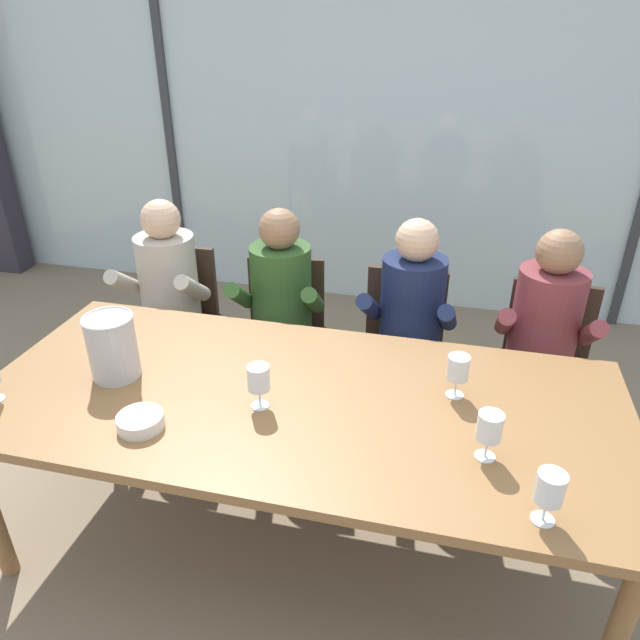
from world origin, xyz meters
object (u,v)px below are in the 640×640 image
(person_navy_polo, at_px, (408,323))
(wine_glass_near_bucket, at_px, (259,380))
(person_beige_jumper, at_px, (164,296))
(dining_table, at_px, (299,410))
(tasting_bowl, at_px, (141,421))
(chair_right_of_center, at_px, (545,358))
(person_olive_shirt, at_px, (279,309))
(person_maroon_top, at_px, (544,339))
(chair_left_of_center, at_px, (285,327))
(chair_near_curtain, at_px, (177,312))
(wine_glass_by_left_taster, at_px, (550,490))
(chair_center, at_px, (402,341))
(wine_glass_spare_empty, at_px, (490,427))
(ice_bucket_primary, at_px, (112,346))
(wine_glass_center_pour, at_px, (458,368))

(person_navy_polo, distance_m, wine_glass_near_bucket, 1.05)
(person_beige_jumper, bearing_deg, wine_glass_near_bucket, -50.32)
(dining_table, xyz_separation_m, tasting_bowl, (-0.49, -0.31, 0.09))
(dining_table, distance_m, chair_right_of_center, 1.41)
(person_beige_jumper, height_order, wine_glass_near_bucket, person_beige_jumper)
(dining_table, relative_size, person_olive_shirt, 2.04)
(person_maroon_top, distance_m, tasting_bowl, 1.86)
(chair_left_of_center, relative_size, wine_glass_near_bucket, 5.13)
(chair_near_curtain, height_order, wine_glass_by_left_taster, wine_glass_by_left_taster)
(chair_near_curtain, relative_size, chair_left_of_center, 1.00)
(chair_near_curtain, relative_size, chair_right_of_center, 1.00)
(chair_center, distance_m, person_navy_polo, 0.21)
(person_beige_jumper, relative_size, person_maroon_top, 1.00)
(dining_table, xyz_separation_m, chair_right_of_center, (1.03, 0.94, -0.18))
(tasting_bowl, distance_m, wine_glass_spare_empty, 1.20)
(chair_near_curtain, height_order, ice_bucket_primary, ice_bucket_primary)
(tasting_bowl, bearing_deg, chair_near_curtain, 111.85)
(wine_glass_by_left_taster, height_order, wine_glass_center_pour, same)
(person_beige_jumper, height_order, person_olive_shirt, same)
(chair_near_curtain, bearing_deg, wine_glass_spare_empty, -34.69)
(dining_table, relative_size, wine_glass_by_left_taster, 14.23)
(person_olive_shirt, xyz_separation_m, tasting_bowl, (-0.15, -1.14, 0.10))
(person_beige_jumper, relative_size, wine_glass_near_bucket, 6.97)
(ice_bucket_primary, height_order, wine_glass_spare_empty, ice_bucket_primary)
(person_beige_jumper, bearing_deg, person_olive_shirt, -3.67)
(dining_table, height_order, wine_glass_by_left_taster, wine_glass_by_left_taster)
(person_beige_jumper, relative_size, wine_glass_spare_empty, 6.97)
(person_beige_jumper, xyz_separation_m, wine_glass_center_pour, (1.57, -0.68, 0.19))
(chair_center, bearing_deg, ice_bucket_primary, -137.30)
(person_maroon_top, bearing_deg, person_olive_shirt, -176.83)
(chair_right_of_center, xyz_separation_m, wine_glass_by_left_taster, (-0.17, -1.37, 0.36))
(chair_center, bearing_deg, person_olive_shirt, -169.56)
(chair_center, distance_m, person_olive_shirt, 0.67)
(person_beige_jumper, xyz_separation_m, ice_bucket_primary, (0.24, -0.86, 0.21))
(chair_right_of_center, distance_m, ice_bucket_primary, 2.06)
(person_olive_shirt, relative_size, wine_glass_near_bucket, 6.97)
(chair_near_curtain, xyz_separation_m, wine_glass_near_bucket, (0.89, -1.07, 0.36))
(chair_right_of_center, bearing_deg, chair_left_of_center, -175.46)
(chair_right_of_center, xyz_separation_m, person_navy_polo, (-0.69, -0.12, 0.17))
(chair_right_of_center, relative_size, person_beige_jumper, 0.74)
(person_olive_shirt, xyz_separation_m, wine_glass_spare_empty, (1.03, -1.01, 0.19))
(wine_glass_spare_empty, bearing_deg, chair_right_of_center, 73.52)
(wine_glass_center_pour, bearing_deg, wine_glass_near_bucket, -161.00)
(chair_center, distance_m, ice_bucket_primary, 1.49)
(chair_right_of_center, bearing_deg, tasting_bowl, -135.97)
(tasting_bowl, relative_size, wine_glass_spare_empty, 0.95)
(dining_table, xyz_separation_m, chair_center, (0.30, 0.94, -0.18))
(tasting_bowl, bearing_deg, ice_bucket_primary, 132.76)
(person_beige_jumper, distance_m, ice_bucket_primary, 0.91)
(chair_right_of_center, relative_size, wine_glass_by_left_taster, 5.13)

